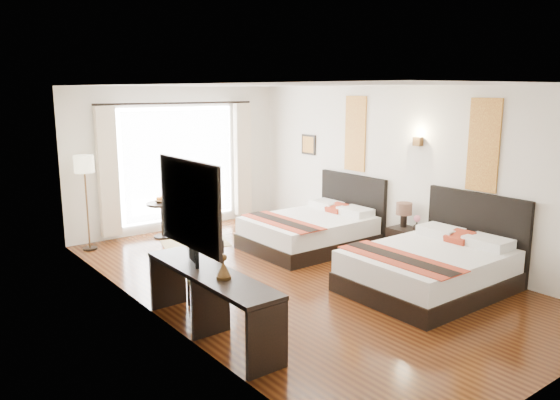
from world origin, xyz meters
TOP-DOWN VIEW (x-y plane):
  - floor at (0.00, 0.00)m, footprint 4.50×7.50m
  - ceiling at (0.00, 0.00)m, footprint 4.50×7.50m
  - wall_headboard at (2.25, 0.00)m, footprint 0.01×7.50m
  - wall_desk at (-2.25, 0.00)m, footprint 0.01×7.50m
  - wall_window at (0.00, 3.75)m, footprint 4.50×0.01m
  - window_glass at (0.00, 3.73)m, footprint 2.40×0.02m
  - sheer_curtain at (0.00, 3.67)m, footprint 2.30×0.02m
  - drape_left at (-1.45, 3.63)m, footprint 0.35×0.14m
  - drape_right at (1.45, 3.63)m, footprint 0.35×0.14m
  - art_panel_near at (2.23, -1.49)m, footprint 0.03×0.50m
  - art_panel_far at (2.23, 1.10)m, footprint 0.03×0.50m
  - wall_sconce at (2.19, -0.35)m, footprint 0.10×0.14m
  - mirror_frame at (-2.22, -0.88)m, footprint 0.04×1.25m
  - mirror_glass at (-2.19, -0.88)m, footprint 0.01×1.12m
  - bed_near at (1.20, -1.49)m, footprint 2.22×1.73m
  - bed_far at (1.24, 1.10)m, footprint 2.14×1.67m
  - nightstand at (2.01, -0.35)m, footprint 0.43×0.53m
  - table_lamp at (2.05, -0.24)m, footprint 0.26×0.26m
  - vase at (2.02, -0.54)m, footprint 0.17×0.17m
  - console_desk at (-1.99, -0.88)m, footprint 0.50×2.20m
  - television at (-1.97, -0.33)m, footprint 0.42×0.75m
  - bronze_figurine at (-1.99, -1.17)m, footprint 0.17×0.17m
  - desk_chair at (-1.66, -0.21)m, footprint 0.57×0.57m
  - floor_lamp at (-1.96, 3.34)m, footprint 0.33×0.33m
  - side_table at (-0.59, 3.29)m, footprint 0.58×0.58m
  - fruit_bowl at (-0.61, 3.31)m, footprint 0.24×0.24m
  - window_chair at (0.11, 2.84)m, footprint 0.43×0.43m
  - jute_rug at (-0.31, 2.55)m, footprint 1.33×1.08m

SIDE VIEW (x-z plane):
  - floor at x=0.00m, z-range -0.01..0.00m
  - jute_rug at x=-0.31m, z-range 0.00..0.01m
  - nightstand at x=2.01m, z-range 0.00..0.51m
  - window_chair at x=0.11m, z-range -0.18..0.75m
  - desk_chair at x=-1.66m, z-range -0.18..0.76m
  - bed_far at x=1.24m, z-range -0.29..0.92m
  - bed_near at x=1.20m, z-range -0.30..0.95m
  - side_table at x=-0.59m, z-range 0.00..0.67m
  - console_desk at x=-1.99m, z-range 0.00..0.76m
  - vase at x=2.02m, z-range 0.50..0.65m
  - fruit_bowl at x=-0.61m, z-range 0.67..0.72m
  - table_lamp at x=2.05m, z-range 0.58..0.99m
  - bronze_figurine at x=-1.99m, z-range 0.76..1.00m
  - television at x=-1.97m, z-range 0.76..1.20m
  - drape_left at x=-1.45m, z-range 0.10..2.46m
  - drape_right at x=1.45m, z-range 0.10..2.46m
  - sheer_curtain at x=0.00m, z-range 0.25..2.35m
  - window_glass at x=0.00m, z-range 0.20..2.40m
  - floor_lamp at x=-1.96m, z-range 0.57..2.22m
  - wall_headboard at x=2.25m, z-range 0.00..2.80m
  - wall_desk at x=-2.25m, z-range 0.00..2.80m
  - wall_window at x=0.00m, z-range 0.00..2.80m
  - mirror_frame at x=-2.22m, z-range 1.08..2.02m
  - mirror_glass at x=-2.19m, z-range 1.14..1.96m
  - wall_sconce at x=2.19m, z-range 1.85..1.99m
  - art_panel_near at x=2.23m, z-range 1.27..2.62m
  - art_panel_far at x=2.23m, z-range 1.27..2.62m
  - ceiling at x=0.00m, z-range 2.78..2.80m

